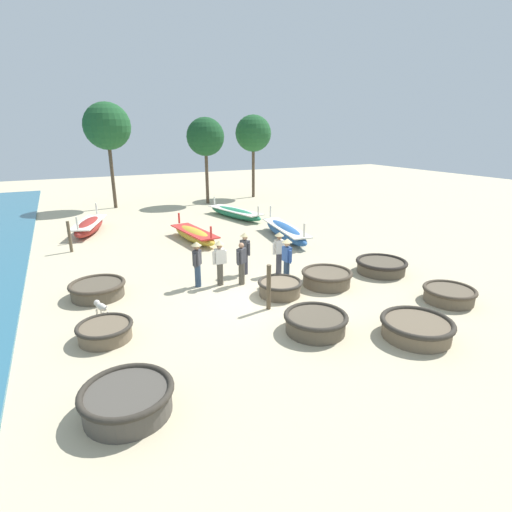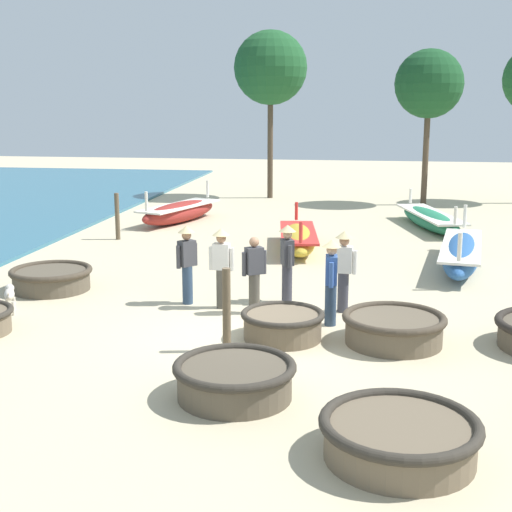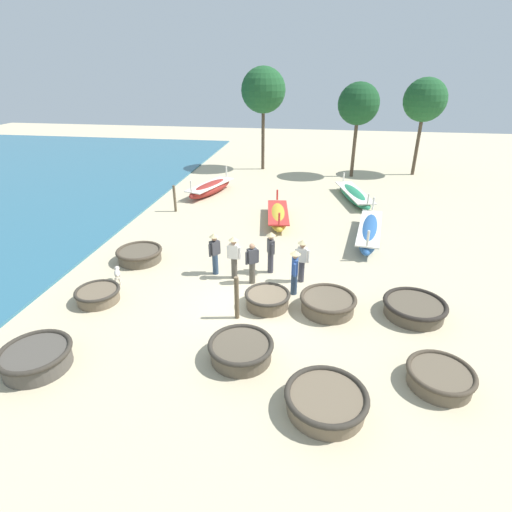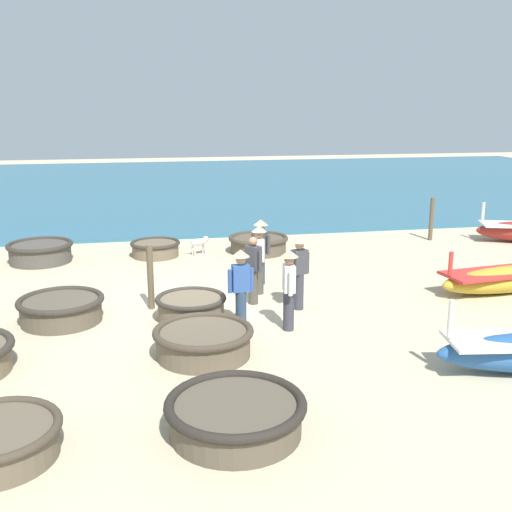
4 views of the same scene
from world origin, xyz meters
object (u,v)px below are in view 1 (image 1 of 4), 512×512
Objects in this scene: fisherman_standing_left at (245,250)px; tree_leftmost at (253,134)px; long_boat_blue_hull at (285,232)px; long_boat_red_hull at (235,213)px; fisherman_hauling at (279,250)px; coracle_nearest at (417,328)px; coracle_tilted at (127,399)px; coracle_beside_post at (280,287)px; coracle_upturned at (98,289)px; coracle_front_right at (105,331)px; coracle_far_right at (327,277)px; coracle_weathered at (316,322)px; long_boat_ochre_hull at (89,226)px; fisherman_standing_right at (197,261)px; dog at (101,307)px; coracle_far_left at (449,294)px; fisherman_crouching at (287,257)px; fisherman_with_hat at (220,260)px; tree_rightmost at (205,137)px; coracle_front_left at (381,266)px; mooring_post_mid_beach at (70,237)px; tree_right_mid at (107,126)px; mooring_post_shoreline at (269,287)px; long_boat_green_hull at (194,235)px; fisherman_by_coracle at (242,262)px.

tree_leftmost is at bearing 63.28° from fisherman_standing_left.
long_boat_blue_hull is 1.00× the size of long_boat_red_hull.
coracle_nearest is at bearing -81.58° from fisherman_hauling.
coracle_beside_post is at bearing 34.45° from coracle_tilted.
coracle_upturned is 1.24× the size of coracle_front_right.
coracle_far_right reaches higher than coracle_weathered.
long_boat_ochre_hull is 15.71m from tree_leftmost.
fisherman_standing_right is at bearing 138.88° from coracle_beside_post.
coracle_upturned is 13.22m from long_boat_red_hull.
fisherman_standing_right is 2.62× the size of dog.
coracle_far_left is 5.52m from fisherman_crouching.
coracle_nearest is at bearing -105.13° from tree_leftmost.
fisherman_with_hat is 17.33m from tree_rightmost.
fisherman_hauling reaches higher than dog.
fisherman_crouching is (6.39, -1.64, 0.68)m from coracle_upturned.
coracle_far_left is 0.91× the size of coracle_upturned.
long_boat_red_hull is at bearing 60.28° from fisherman_standing_right.
coracle_tilted is 18.44m from long_boat_red_hull.
coracle_upturned reaches higher than coracle_front_right.
tree_leftmost reaches higher than coracle_beside_post.
dog is at bearing 88.07° from coracle_front_right.
coracle_front_left is 5.82m from coracle_weathered.
coracle_nearest is 1.31× the size of coracle_front_right.
tree_right_mid is (3.33, 10.41, 4.85)m from mooring_post_mid_beach.
mooring_post_shoreline reaches higher than coracle_weathered.
fisherman_crouching is at bearing 36.73° from coracle_tilted.
mooring_post_mid_beach is (-10.02, 2.33, 0.34)m from long_boat_blue_hull.
coracle_upturned is at bearing -133.69° from long_boat_red_hull.
mooring_post_shoreline is at bearing -63.35° from fisherman_standing_right.
tree_right_mid is at bearing 101.54° from coracle_nearest.
long_boat_red_hull is 11.54m from fisherman_with_hat.
fisherman_standing_right is at bearing 165.70° from coracle_front_left.
fisherman_standing_right is (3.33, -0.61, 0.68)m from coracle_upturned.
coracle_weathered is (-2.34, -2.74, -0.00)m from coracle_far_right.
long_boat_green_hull is 2.47× the size of fisherman_with_hat.
coracle_beside_post is (-1.97, -0.05, -0.01)m from coracle_far_right.
long_boat_green_hull is 2.85× the size of mooring_post_mid_beach.
coracle_upturned is 1.10× the size of fisherman_standing_right.
fisherman_by_coracle is (-4.61, -4.80, 0.46)m from long_boat_blue_hull.
tree_rightmost reaches higher than fisherman_by_coracle.
tree_rightmost is at bearing -10.35° from tree_right_mid.
coracle_far_left is 15.85m from mooring_post_mid_beach.
tree_rightmost is (8.85, 5.77, 4.48)m from long_boat_ochre_hull.
coracle_beside_post is 0.24× the size of tree_rightmost.
fisherman_crouching is at bearing -18.59° from fisherman_standing_right.
fisherman_hauling reaches higher than coracle_far_right.
coracle_upturned is at bearing -133.64° from long_boat_green_hull.
fisherman_with_hat reaches higher than coracle_far_right.
long_boat_red_hull is 7.94× the size of dog.
long_boat_red_hull is (-1.15, 15.05, 0.05)m from coracle_far_left.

